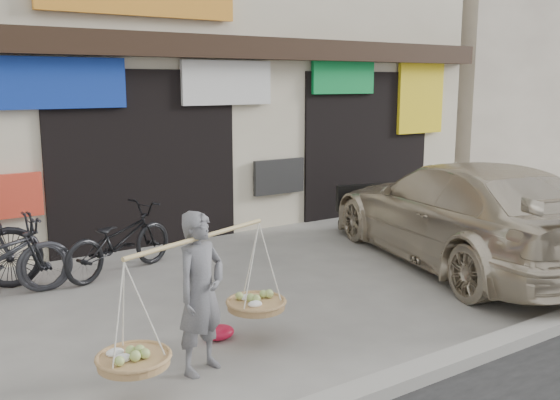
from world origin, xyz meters
TOP-DOWN VIEW (x-y plane):
  - ground at (0.00, 0.00)m, footprint 70.00×70.00m
  - kerb at (0.00, -2.00)m, footprint 70.00×0.25m
  - shophouse_block at (-0.00, 6.42)m, footprint 14.00×6.32m
  - neighbor_east at (13.50, 7.00)m, footprint 12.00×7.00m
  - street_vendor at (-1.25, -0.81)m, footprint 2.00×1.08m
  - bike_2 at (-0.86, 2.35)m, footprint 1.85×1.21m
  - suv at (3.30, 0.18)m, footprint 3.25×5.33m
  - red_bag at (-0.80, -0.29)m, footprint 0.31×0.25m

SIDE VIEW (x-z plane):
  - ground at x=0.00m, z-range 0.00..0.00m
  - kerb at x=0.00m, z-range 0.00..0.12m
  - red_bag at x=-0.80m, z-range 0.00..0.14m
  - bike_2 at x=-0.86m, z-range 0.00..0.92m
  - street_vendor at x=-1.25m, z-range -0.07..1.37m
  - suv at x=3.30m, z-range 0.00..1.44m
  - neighbor_east at x=13.50m, z-range 0.00..6.40m
  - shophouse_block at x=0.00m, z-range -0.05..6.95m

